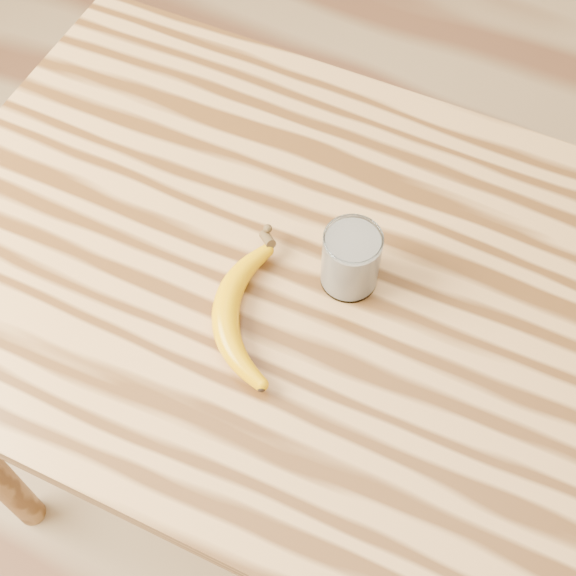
% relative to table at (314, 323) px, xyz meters
% --- Properties ---
extents(room, '(4.04, 4.04, 2.70)m').
position_rel_table_xyz_m(room, '(0.00, 0.00, 0.58)').
color(room, '#9D7A4E').
rests_on(room, ground).
extents(table, '(1.20, 0.80, 0.90)m').
position_rel_table_xyz_m(table, '(0.00, 0.00, 0.00)').
color(table, '#B07B42').
rests_on(table, ground).
extents(smoothie_glass, '(0.08, 0.08, 0.10)m').
position_rel_table_xyz_m(smoothie_glass, '(0.04, 0.02, 0.18)').
color(smoothie_glass, white).
rests_on(smoothie_glass, table).
extents(banana, '(0.23, 0.33, 0.04)m').
position_rel_table_xyz_m(banana, '(-0.09, -0.11, 0.15)').
color(banana, '#D38E00').
rests_on(banana, table).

